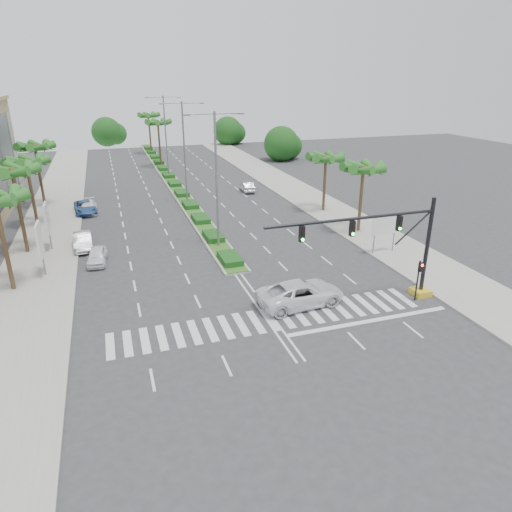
{
  "coord_description": "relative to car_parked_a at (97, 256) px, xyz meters",
  "views": [
    {
      "loc": [
        -9.02,
        -24.37,
        14.79
      ],
      "look_at": [
        0.24,
        3.75,
        3.0
      ],
      "focal_mm": 32.0,
      "sensor_mm": 36.0,
      "label": 1
    }
  ],
  "objects": [
    {
      "name": "billboard_near",
      "position": [
        -3.9,
        -1.55,
        2.32
      ],
      "size": [
        0.18,
        2.1,
        4.35
      ],
      "color": "slate",
      "rests_on": "ground"
    },
    {
      "name": "pedestrian_signal",
      "position": [
        21.2,
        -14.23,
        1.4
      ],
      "size": [
        0.28,
        0.36,
        3.0
      ],
      "color": "black",
      "rests_on": "ground"
    },
    {
      "name": "direction_sign",
      "position": [
        24.1,
        -5.56,
        1.81
      ],
      "size": [
        2.7,
        0.11,
        3.4
      ],
      "color": "slate",
      "rests_on": "ground"
    },
    {
      "name": "palm_left_mid",
      "position": [
        -5.9,
        4.45,
        6.44
      ],
      "size": [
        4.57,
        4.68,
        7.95
      ],
      "color": "brown",
      "rests_on": "ground"
    },
    {
      "name": "signal_gantry",
      "position": [
        19.87,
        -13.55,
        2.82
      ],
      "size": [
        12.6,
        1.2,
        7.2
      ],
      "color": "gold",
      "rests_on": "ground"
    },
    {
      "name": "footpath_right",
      "position": [
        25.8,
        6.45,
        -0.56
      ],
      "size": [
        6.0,
        120.0,
        0.15
      ],
      "primitive_type": "cube",
      "color": "gray",
      "rests_on": "ground"
    },
    {
      "name": "ground",
      "position": [
        10.6,
        -13.55,
        -0.64
      ],
      "size": [
        160.0,
        160.0,
        0.0
      ],
      "primitive_type": "plane",
      "color": "#333335",
      "rests_on": "ground"
    },
    {
      "name": "palm_right_near",
      "position": [
        25.1,
        0.45,
        5.57
      ],
      "size": [
        4.57,
        4.68,
        7.05
      ],
      "color": "brown",
      "rests_on": "ground"
    },
    {
      "name": "palm_right_far",
      "position": [
        25.1,
        8.45,
        5.27
      ],
      "size": [
        4.57,
        4.68,
        6.75
      ],
      "color": "brown",
      "rests_on": "ground"
    },
    {
      "name": "billboard_far",
      "position": [
        -3.9,
        4.45,
        2.32
      ],
      "size": [
        0.18,
        2.1,
        4.35
      ],
      "color": "slate",
      "rests_on": "ground"
    },
    {
      "name": "palm_median_b",
      "position": [
        10.6,
        56.45,
        6.53
      ],
      "size": [
        4.57,
        4.68,
        8.05
      ],
      "color": "brown",
      "rests_on": "ground"
    },
    {
      "name": "car_parked_c",
      "position": [
        -1.2,
        16.17,
        0.05
      ],
      "size": [
        2.75,
        5.13,
        1.37
      ],
      "primitive_type": "imported",
      "rotation": [
        0.0,
        0.0,
        0.1
      ],
      "color": "#2E538C",
      "rests_on": "ground"
    },
    {
      "name": "palm_left_end",
      "position": [
        -5.9,
        20.45,
        6.24
      ],
      "size": [
        4.57,
        4.68,
        7.75
      ],
      "color": "brown",
      "rests_on": "ground"
    },
    {
      "name": "palm_median_a",
      "position": [
        10.6,
        41.45,
        6.53
      ],
      "size": [
        4.57,
        4.68,
        8.05
      ],
      "color": "brown",
      "rests_on": "ground"
    },
    {
      "name": "median",
      "position": [
        10.6,
        31.45,
        -0.54
      ],
      "size": [
        2.2,
        75.0,
        0.2
      ],
      "primitive_type": "cube",
      "color": "gray",
      "rests_on": "ground"
    },
    {
      "name": "streetlight_mid",
      "position": [
        10.6,
        16.45,
        6.17
      ],
      "size": [
        5.1,
        0.25,
        12.0
      ],
      "color": "slate",
      "rests_on": "ground"
    },
    {
      "name": "car_crossing",
      "position": [
        13.27,
        -12.21,
        0.21
      ],
      "size": [
        6.35,
        3.36,
        1.7
      ],
      "primitive_type": "imported",
      "rotation": [
        0.0,
        0.0,
        1.66
      ],
      "color": "white",
      "rests_on": "ground"
    },
    {
      "name": "streetlight_far",
      "position": [
        10.6,
        32.45,
        6.17
      ],
      "size": [
        5.1,
        0.25,
        12.0
      ],
      "color": "slate",
      "rests_on": "ground"
    },
    {
      "name": "median_grass",
      "position": [
        10.6,
        31.45,
        -0.42
      ],
      "size": [
        1.8,
        75.0,
        0.04
      ],
      "primitive_type": "cube",
      "color": "#2F571D",
      "rests_on": "median"
    },
    {
      "name": "streetlight_near",
      "position": [
        10.6,
        0.45,
        6.17
      ],
      "size": [
        5.1,
        0.25,
        12.0
      ],
      "color": "slate",
      "rests_on": "ground"
    },
    {
      "name": "palm_left_far",
      "position": [
        -5.9,
        12.45,
        5.86
      ],
      "size": [
        4.57,
        4.68,
        7.35
      ],
      "color": "brown",
      "rests_on": "ground"
    },
    {
      "name": "car_right",
      "position": [
        19.51,
        20.37,
        0.02
      ],
      "size": [
        1.73,
        4.11,
        1.32
      ],
      "primitive_type": "imported",
      "rotation": [
        0.0,
        0.0,
        3.06
      ],
      "color": "#A6A6AA",
      "rests_on": "ground"
    },
    {
      "name": "car_parked_b",
      "position": [
        -1.2,
        4.06,
        0.09
      ],
      "size": [
        1.75,
        4.51,
        1.46
      ],
      "primitive_type": "imported",
      "rotation": [
        0.0,
        0.0,
        0.05
      ],
      "color": "#B2B2B7",
      "rests_on": "ground"
    },
    {
      "name": "car_parked_a",
      "position": [
        0.0,
        0.0,
        0.0
      ],
      "size": [
        1.85,
        3.88,
        1.28
      ],
      "primitive_type": "imported",
      "rotation": [
        0.0,
        0.0,
        -0.09
      ],
      "color": "white",
      "rests_on": "ground"
    },
    {
      "name": "footpath_left",
      "position": [
        -4.6,
        6.45,
        -0.56
      ],
      "size": [
        6.0,
        120.0,
        0.15
      ],
      "primitive_type": "cube",
      "color": "gray",
      "rests_on": "ground"
    },
    {
      "name": "car_parked_d",
      "position": [
        -0.88,
        16.22,
        0.02
      ],
      "size": [
        1.92,
        4.59,
        1.32
      ],
      "primitive_type": "imported",
      "rotation": [
        0.0,
        0.0,
        0.02
      ],
      "color": "white",
      "rests_on": "ground"
    }
  ]
}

